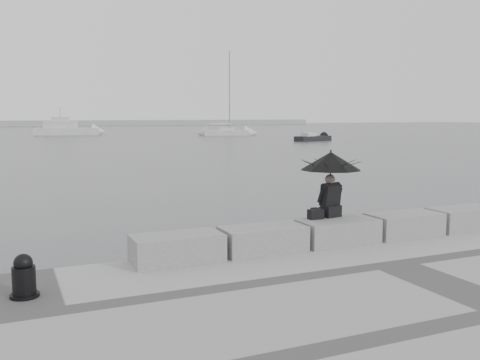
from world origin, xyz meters
name	(u,v)px	position (x,y,z in m)	size (l,w,h in m)	color
ground	(325,262)	(0.00, 0.00, 0.00)	(360.00, 360.00, 0.00)	#404345
stone_block_far_left	(177,248)	(-3.40, -0.45, 0.75)	(1.60, 0.80, 0.50)	slate
stone_block_left	(263,239)	(-1.70, -0.45, 0.75)	(1.60, 0.80, 0.50)	slate
stone_block_centre	(338,232)	(0.00, -0.45, 0.75)	(1.60, 0.80, 0.50)	slate
stone_block_right	(404,225)	(1.70, -0.45, 0.75)	(1.60, 0.80, 0.50)	slate
stone_block_far_right	(463,219)	(3.40, -0.45, 0.75)	(1.60, 0.80, 0.50)	slate
seated_person	(331,168)	(0.03, -0.09, 2.02)	(1.27, 1.27, 1.39)	black
bag	(316,214)	(-0.39, -0.22, 1.10)	(0.31, 0.18, 0.20)	black
mooring_bollard	(24,279)	(-5.95, -1.36, 0.77)	(0.41, 0.41, 0.64)	black
sailboat_right	(227,132)	(25.28, 66.85, 0.54)	(7.17, 4.68, 12.90)	silver
motor_cruiser	(67,129)	(3.05, 79.15, 0.89)	(10.23, 5.25, 4.50)	silver
small_motorboat	(313,138)	(28.18, 46.46, 0.32)	(5.26, 2.93, 1.10)	black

